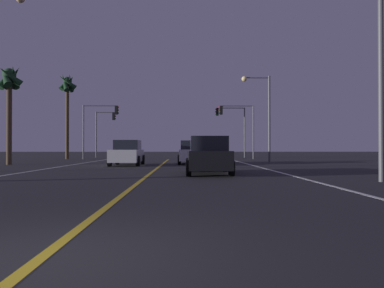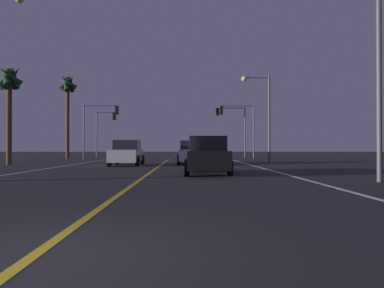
% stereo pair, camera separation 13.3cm
% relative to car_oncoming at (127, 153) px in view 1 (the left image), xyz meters
% --- Properties ---
extents(ground_plane, '(200.00, 200.00, 0.00)m').
position_rel_car_oncoming_xyz_m(ground_plane, '(2.25, -20.93, -0.82)').
color(ground_plane, '#232326').
extents(lane_edge_right, '(0.16, 39.58, 0.01)m').
position_rel_car_oncoming_xyz_m(lane_edge_right, '(8.44, -7.14, -0.82)').
color(lane_edge_right, silver).
rests_on(lane_edge_right, ground).
extents(lane_edge_left, '(0.16, 39.58, 0.01)m').
position_rel_car_oncoming_xyz_m(lane_edge_left, '(-3.93, -7.14, -0.82)').
color(lane_edge_left, silver).
rests_on(lane_edge_left, ground).
extents(lane_center_divider, '(0.16, 39.58, 0.01)m').
position_rel_car_oncoming_xyz_m(lane_center_divider, '(2.25, -7.14, -0.82)').
color(lane_center_divider, gold).
rests_on(lane_center_divider, ground).
extents(car_oncoming, '(2.02, 4.30, 1.70)m').
position_rel_car_oncoming_xyz_m(car_oncoming, '(0.00, 0.00, 0.00)').
color(car_oncoming, black).
rests_on(car_oncoming, ground).
extents(car_ahead_far, '(2.02, 4.30, 1.70)m').
position_rel_car_oncoming_xyz_m(car_ahead_far, '(4.38, 2.14, 0.00)').
color(car_ahead_far, black).
rests_on(car_ahead_far, ground).
extents(car_lead_same_lane, '(2.02, 4.30, 1.70)m').
position_rel_car_oncoming_xyz_m(car_lead_same_lane, '(4.91, -8.15, 0.00)').
color(car_lead_same_lane, black).
rests_on(car_lead_same_lane, ground).
extents(traffic_light_near_right, '(3.67, 0.36, 5.57)m').
position_rel_car_oncoming_xyz_m(traffic_light_near_right, '(9.29, 13.15, 3.33)').
color(traffic_light_near_right, '#4C4C51').
rests_on(traffic_light_near_right, ground).
extents(traffic_light_near_left, '(3.70, 0.36, 5.55)m').
position_rel_car_oncoming_xyz_m(traffic_light_near_left, '(-4.77, 13.15, 3.32)').
color(traffic_light_near_left, '#4C4C51').
rests_on(traffic_light_near_left, ground).
extents(traffic_light_far_right, '(3.57, 0.36, 5.93)m').
position_rel_car_oncoming_xyz_m(traffic_light_far_right, '(9.39, 18.65, 3.58)').
color(traffic_light_far_right, '#4C4C51').
rests_on(traffic_light_far_right, ground).
extents(traffic_light_far_left, '(2.38, 0.36, 5.39)m').
position_rel_car_oncoming_xyz_m(traffic_light_far_left, '(-5.43, 18.65, 3.14)').
color(traffic_light_far_left, '#4C4C51').
rests_on(traffic_light_far_left, ground).
extents(street_lamp_right_near, '(2.71, 0.44, 7.32)m').
position_rel_car_oncoming_xyz_m(street_lamp_right_near, '(10.05, -12.09, 3.92)').
color(street_lamp_right_near, '#4C4C51').
rests_on(street_lamp_right_near, ground).
extents(street_lamp_right_far, '(2.34, 0.44, 7.01)m').
position_rel_car_oncoming_xyz_m(street_lamp_right_far, '(10.15, 4.81, 3.72)').
color(street_lamp_right_far, '#4C4C51').
rests_on(street_lamp_right_far, ground).
extents(palm_tree_left_mid, '(2.02, 2.00, 7.10)m').
position_rel_car_oncoming_xyz_m(palm_tree_left_mid, '(-8.40, 1.16, 4.80)').
color(palm_tree_left_mid, '#473826').
rests_on(palm_tree_left_mid, ground).
extents(palm_tree_left_far, '(2.09, 2.30, 9.08)m').
position_rel_car_oncoming_xyz_m(palm_tree_left_far, '(-8.36, 13.82, 6.35)').
color(palm_tree_left_far, '#473826').
rests_on(palm_tree_left_far, ground).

